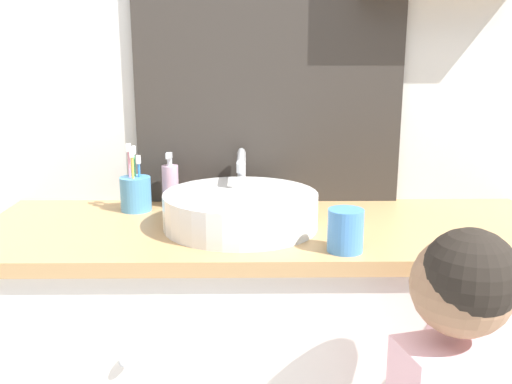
% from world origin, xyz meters
% --- Properties ---
extents(wall_back, '(3.20, 0.18, 2.50)m').
position_xyz_m(wall_back, '(0.02, 0.62, 1.28)').
color(wall_back, silver).
rests_on(wall_back, ground_plane).
extents(vanity_counter, '(1.46, 0.53, 0.84)m').
position_xyz_m(vanity_counter, '(0.00, 0.34, 0.42)').
color(vanity_counter, silver).
rests_on(vanity_counter, ground_plane).
extents(sink_basin, '(0.39, 0.44, 0.17)m').
position_xyz_m(sink_basin, '(-0.07, 0.33, 0.89)').
color(sink_basin, white).
rests_on(sink_basin, vanity_counter).
extents(toothbrush_holder, '(0.08, 0.08, 0.19)m').
position_xyz_m(toothbrush_holder, '(-0.37, 0.48, 0.89)').
color(toothbrush_holder, '#4C93C6').
rests_on(toothbrush_holder, vanity_counter).
extents(soap_dispenser, '(0.05, 0.05, 0.16)m').
position_xyz_m(soap_dispenser, '(-0.27, 0.53, 0.90)').
color(soap_dispenser, '#CCA3BC').
rests_on(soap_dispenser, vanity_counter).
extents(drinking_cup, '(0.08, 0.08, 0.10)m').
position_xyz_m(drinking_cup, '(0.16, 0.14, 0.89)').
color(drinking_cup, '#4789D1').
rests_on(drinking_cup, vanity_counter).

